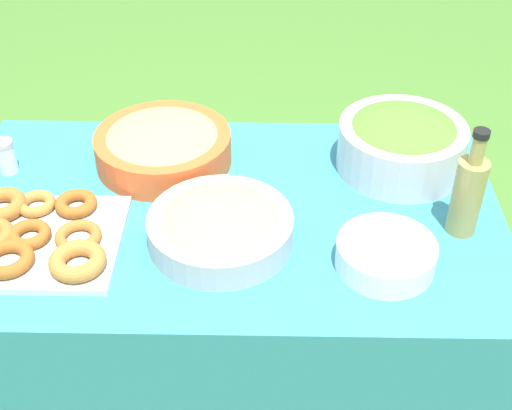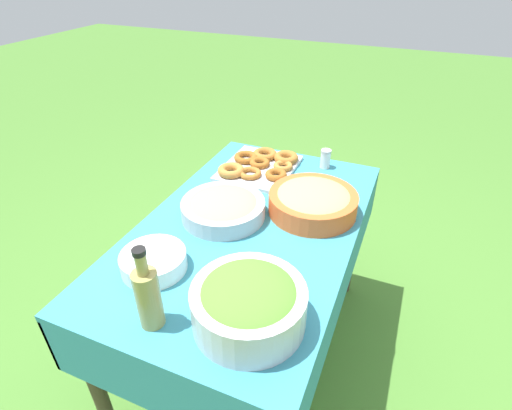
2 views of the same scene
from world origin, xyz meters
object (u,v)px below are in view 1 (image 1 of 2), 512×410
at_px(salad_bowl, 402,142).
at_px(olive_oil_bottle, 468,193).
at_px(donut_platter, 35,236).
at_px(plate_stack, 386,255).
at_px(bread_bowl, 163,145).
at_px(pasta_bowl, 220,226).

relative_size(salad_bowl, olive_oil_bottle, 1.20).
relative_size(salad_bowl, donut_platter, 0.84).
relative_size(plate_stack, bread_bowl, 0.61).
bearing_deg(donut_platter, plate_stack, -4.33).
xyz_separation_m(plate_stack, bread_bowl, (-0.51, 0.37, 0.02)).
bearing_deg(pasta_bowl, salad_bowl, 34.34).
bearing_deg(pasta_bowl, olive_oil_bottle, 5.36).
height_order(plate_stack, olive_oil_bottle, olive_oil_bottle).
xyz_separation_m(salad_bowl, olive_oil_bottle, (0.10, -0.24, 0.03)).
xyz_separation_m(salad_bowl, plate_stack, (-0.08, -0.36, -0.04)).
bearing_deg(pasta_bowl, plate_stack, -11.72).
relative_size(olive_oil_bottle, bread_bowl, 0.77).
relative_size(salad_bowl, plate_stack, 1.49).
bearing_deg(bread_bowl, pasta_bowl, -62.14).
relative_size(pasta_bowl, olive_oil_bottle, 1.22).
distance_m(pasta_bowl, plate_stack, 0.35).
height_order(pasta_bowl, olive_oil_bottle, olive_oil_bottle).
xyz_separation_m(pasta_bowl, donut_platter, (-0.40, -0.02, -0.02)).
xyz_separation_m(salad_bowl, bread_bowl, (-0.59, 0.01, -0.02)).
bearing_deg(donut_platter, pasta_bowl, 2.19).
distance_m(plate_stack, olive_oil_bottle, 0.23).
bearing_deg(plate_stack, donut_platter, 175.67).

